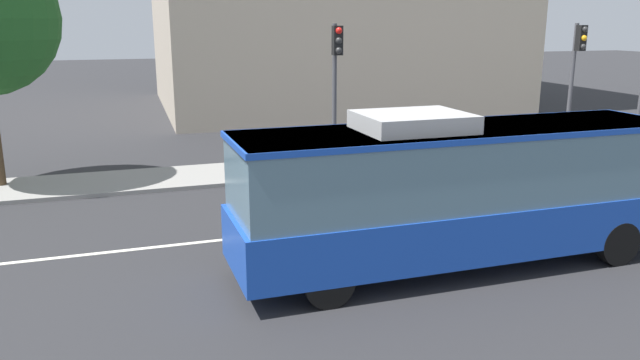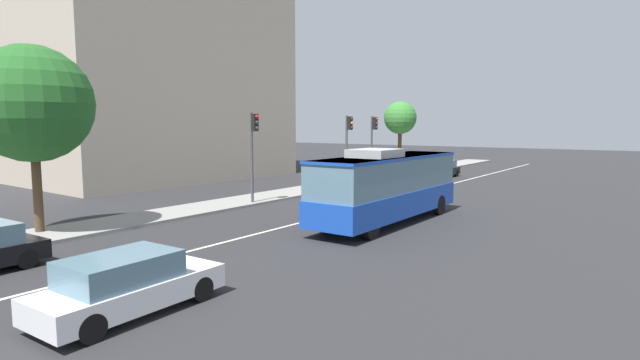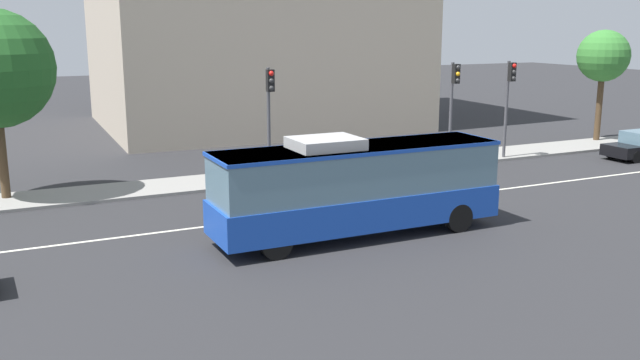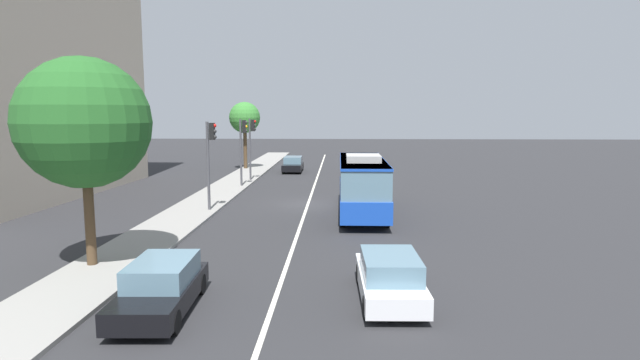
% 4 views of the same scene
% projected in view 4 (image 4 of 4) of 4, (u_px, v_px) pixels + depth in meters
% --- Properties ---
extents(ground_plane, '(160.00, 160.00, 0.00)m').
position_uv_depth(ground_plane, '(308.00, 204.00, 32.36)').
color(ground_plane, '#28282B').
extents(sidewalk_kerb, '(80.00, 3.04, 0.14)m').
position_uv_depth(sidewalk_kerb, '(205.00, 202.00, 32.60)').
color(sidewalk_kerb, gray).
rests_on(sidewalk_kerb, ground_plane).
extents(lane_centre_line, '(76.00, 0.16, 0.01)m').
position_uv_depth(lane_centre_line, '(308.00, 204.00, 32.36)').
color(lane_centre_line, silver).
rests_on(lane_centre_line, ground_plane).
extents(transit_bus, '(10.01, 2.53, 3.46)m').
position_uv_depth(transit_bus, '(362.00, 182.00, 29.01)').
color(transit_bus, '#1947B7').
rests_on(transit_bus, ground_plane).
extents(sedan_black, '(4.57, 1.97, 1.46)m').
position_uv_depth(sedan_black, '(161.00, 287.00, 14.89)').
color(sedan_black, black).
rests_on(sedan_black, ground_plane).
extents(sedan_white, '(4.55, 1.92, 1.46)m').
position_uv_depth(sedan_white, '(390.00, 277.00, 15.76)').
color(sedan_white, white).
rests_on(sedan_white, ground_plane).
extents(sedan_black_ahead, '(4.51, 1.85, 1.46)m').
position_uv_depth(sedan_black_ahead, '(293.00, 164.00, 49.91)').
color(sedan_black_ahead, black).
rests_on(sedan_black_ahead, ground_plane).
extents(traffic_light_near_corner, '(0.33, 0.62, 5.20)m').
position_uv_depth(traffic_light_near_corner, '(210.00, 150.00, 29.39)').
color(traffic_light_near_corner, '#47474C').
rests_on(traffic_light_near_corner, ground_plane).
extents(traffic_light_mid_block, '(0.33, 0.62, 5.20)m').
position_uv_depth(traffic_light_mid_block, '(243.00, 141.00, 39.17)').
color(traffic_light_mid_block, '#47474C').
rests_on(traffic_light_mid_block, ground_plane).
extents(traffic_light_far_corner, '(0.32, 0.62, 5.20)m').
position_uv_depth(traffic_light_far_corner, '(252.00, 139.00, 42.60)').
color(traffic_light_far_corner, '#47474C').
rests_on(traffic_light_far_corner, ground_plane).
extents(street_tree_kerbside_left, '(3.07, 3.07, 6.75)m').
position_uv_depth(street_tree_kerbside_left, '(245.00, 118.00, 51.28)').
color(street_tree_kerbside_left, '#4C3823').
rests_on(street_tree_kerbside_left, ground_plane).
extents(street_tree_kerbside_centre, '(4.71, 4.71, 7.70)m').
position_uv_depth(street_tree_kerbside_centre, '(84.00, 123.00, 18.43)').
color(street_tree_kerbside_centre, '#4C3823').
rests_on(street_tree_kerbside_centre, ground_plane).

